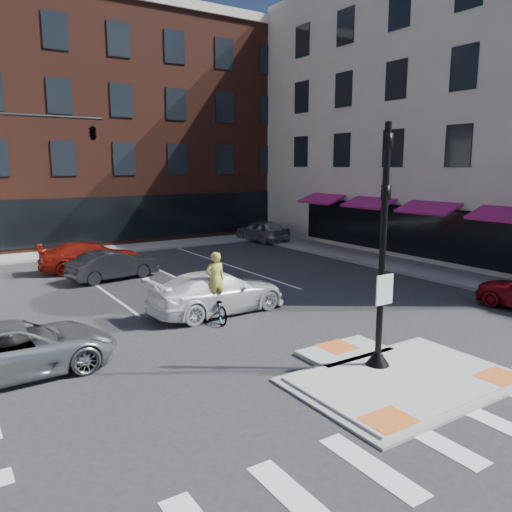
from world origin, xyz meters
TOP-DOWN VIEW (x-y plane):
  - ground at (0.00, 0.00)m, footprint 120.00×120.00m
  - refuge_island at (0.00, -0.26)m, footprint 5.40×4.65m
  - sidewalk_e at (10.80, 10.00)m, footprint 3.00×24.00m
  - sidewalk_n at (3.00, 22.00)m, footprint 26.00×3.00m
  - building_n at (3.00, 31.99)m, footprint 24.40×18.40m
  - building_e at (21.54, 11.50)m, footprint 21.90×23.90m
  - building_far_right at (9.00, 54.00)m, footprint 12.00×12.00m
  - signal_pole at (0.00, 0.40)m, footprint 0.60×0.60m
  - mast_arm_signal at (-3.47, 18.00)m, footprint 6.10×2.24m
  - silver_suv at (-7.70, 5.00)m, footprint 4.85×2.37m
  - white_pickup at (-1.00, 7.00)m, footprint 5.13×2.32m
  - bg_car_dark at (-2.50, 14.12)m, footprint 4.18×2.04m
  - bg_car_silver at (9.50, 19.96)m, footprint 2.05×4.51m
  - bg_car_red at (-2.80, 16.61)m, footprint 5.04×2.41m
  - cyclist at (-1.50, 6.23)m, footprint 0.88×1.92m

SIDE VIEW (x-z plane):
  - ground at x=0.00m, z-range 0.00..0.00m
  - refuge_island at x=0.00m, z-range -0.01..0.11m
  - sidewalk_e at x=10.80m, z-range 0.00..0.15m
  - sidewalk_n at x=3.00m, z-range 0.00..0.15m
  - bg_car_dark at x=-2.50m, z-range 0.00..1.32m
  - silver_suv at x=-7.70m, z-range 0.00..1.33m
  - bg_car_red at x=-2.80m, z-range 0.00..1.42m
  - white_pickup at x=-1.00m, z-range 0.00..1.46m
  - bg_car_silver at x=9.50m, z-range 0.00..1.50m
  - cyclist at x=-1.50m, z-range -0.38..1.94m
  - signal_pole at x=0.00m, z-range -0.63..5.35m
  - building_far_right at x=9.00m, z-range 0.00..12.00m
  - mast_arm_signal at x=-3.47m, z-range 2.21..10.21m
  - building_n at x=3.00m, z-range 0.05..15.55m
  - building_e at x=21.54m, z-range -0.81..16.89m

